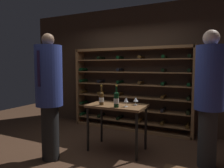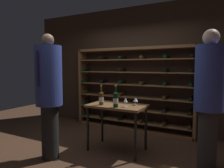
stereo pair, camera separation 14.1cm
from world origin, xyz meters
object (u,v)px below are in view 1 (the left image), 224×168
object	(u,v)px
person_bystander_dark_jacket	(209,92)
wine_glass_stemmed_center	(136,100)
wine_rack	(130,90)
person_guest_plum_blouse	(49,90)
tasting_table	(117,110)
wine_bottle_black_capsule	(116,99)
wine_glass_stemmed_left	(126,100)
wine_bottle_red_label	(101,98)

from	to	relation	value
person_bystander_dark_jacket	wine_glass_stemmed_center	distance (m)	1.18
person_bystander_dark_jacket	wine_rack	bearing A→B (deg)	-3.85
person_bystander_dark_jacket	wine_glass_stemmed_center	xyz separation A→B (m)	(-1.16, 0.09, -0.21)
wine_rack	person_bystander_dark_jacket	size ratio (longest dim) A/B	1.42
person_guest_plum_blouse	person_bystander_dark_jacket	xyz separation A→B (m)	(2.29, 0.81, 0.00)
tasting_table	person_bystander_dark_jacket	size ratio (longest dim) A/B	0.50
wine_glass_stemmed_center	tasting_table	bearing A→B (deg)	-160.56
wine_bottle_black_capsule	wine_rack	bearing A→B (deg)	101.69
wine_rack	wine_glass_stemmed_center	xyz separation A→B (m)	(0.53, -1.14, -0.03)
wine_glass_stemmed_center	wine_glass_stemmed_left	world-z (taller)	wine_glass_stemmed_left
wine_glass_stemmed_center	wine_glass_stemmed_left	xyz separation A→B (m)	(-0.10, -0.22, 0.02)
wine_bottle_red_label	wine_glass_stemmed_center	distance (m)	0.60
wine_rack	tasting_table	size ratio (longest dim) A/B	2.85
wine_bottle_red_label	wine_glass_stemmed_left	distance (m)	0.45
wine_rack	wine_bottle_black_capsule	xyz separation A→B (m)	(0.30, -1.47, 0.01)
person_bystander_dark_jacket	wine_bottle_black_capsule	size ratio (longest dim) A/B	5.45
wine_bottle_black_capsule	wine_glass_stemmed_center	bearing A→B (deg)	55.51
tasting_table	wine_bottle_red_label	bearing A→B (deg)	-149.04
wine_glass_stemmed_center	wine_glass_stemmed_left	size ratio (longest dim) A/B	0.85
wine_rack	wine_glass_stemmed_center	bearing A→B (deg)	-65.10
wine_bottle_red_label	wine_glass_stemmed_left	world-z (taller)	wine_bottle_red_label
person_guest_plum_blouse	wine_rack	bearing A→B (deg)	74.86
person_guest_plum_blouse	wine_glass_stemmed_center	world-z (taller)	person_guest_plum_blouse
person_guest_plum_blouse	wine_bottle_red_label	distance (m)	0.89
person_guest_plum_blouse	wine_bottle_black_capsule	distance (m)	1.09
person_guest_plum_blouse	person_bystander_dark_jacket	bearing A→B (deg)	20.90
wine_rack	wine_glass_stemmed_left	world-z (taller)	wine_rack
wine_glass_stemmed_left	wine_bottle_black_capsule	bearing A→B (deg)	-139.40
wine_bottle_red_label	person_guest_plum_blouse	bearing A→B (deg)	-132.05
person_guest_plum_blouse	wine_bottle_red_label	world-z (taller)	person_guest_plum_blouse
tasting_table	wine_bottle_black_capsule	distance (m)	0.33
person_guest_plum_blouse	wine_glass_stemmed_center	xyz separation A→B (m)	(1.13, 0.90, -0.20)
wine_glass_stemmed_center	person_guest_plum_blouse	bearing A→B (deg)	-141.49
wine_bottle_red_label	wine_glass_stemmed_center	bearing A→B (deg)	24.71
person_guest_plum_blouse	wine_bottle_red_label	size ratio (longest dim) A/B	5.69
wine_glass_stemmed_left	tasting_table	bearing A→B (deg)	153.16
person_guest_plum_blouse	wine_glass_stemmed_left	world-z (taller)	person_guest_plum_blouse
wine_glass_stemmed_center	person_bystander_dark_jacket	bearing A→B (deg)	-4.45
wine_rack	wine_bottle_red_label	world-z (taller)	wine_rack
wine_rack	person_guest_plum_blouse	distance (m)	2.14
person_bystander_dark_jacket	wine_glass_stemmed_left	size ratio (longest dim) A/B	12.95
wine_rack	wine_bottle_black_capsule	bearing A→B (deg)	-78.31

